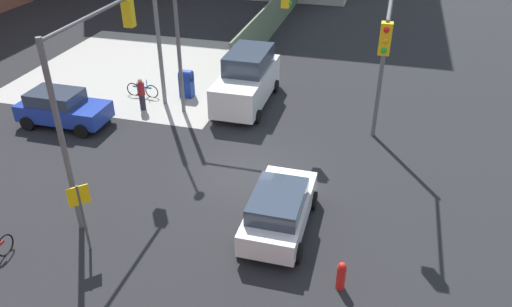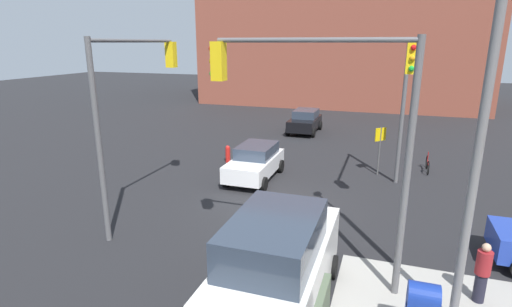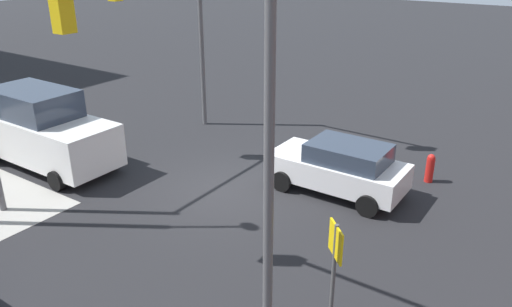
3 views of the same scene
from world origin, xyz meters
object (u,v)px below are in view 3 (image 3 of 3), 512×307
van_white_delivery (43,129)px  traffic_signal_se_corner (239,15)px  traffic_signal_ne_corner (39,37)px  coupe_white (340,167)px  fire_hydrant (430,168)px  traffic_signal_nw_corner (175,90)px

van_white_delivery → traffic_signal_se_corner: bearing=-119.9°
traffic_signal_ne_corner → coupe_white: 9.44m
traffic_signal_se_corner → coupe_white: traffic_signal_se_corner is taller
traffic_signal_se_corner → fire_hydrant: size_ratio=6.91×
traffic_signal_nw_corner → van_white_delivery: bearing=-17.2°
traffic_signal_nw_corner → fire_hydrant: traffic_signal_nw_corner is taller
traffic_signal_se_corner → van_white_delivery: bearing=60.1°
coupe_white → traffic_signal_ne_corner: bearing=30.8°
traffic_signal_se_corner → fire_hydrant: traffic_signal_se_corner is taller
traffic_signal_se_corner → van_white_delivery: 7.99m
traffic_signal_ne_corner → coupe_white: (-7.43, -4.43, -3.77)m
traffic_signal_nw_corner → coupe_white: bearing=-93.9°
traffic_signal_nw_corner → coupe_white: traffic_signal_nw_corner is taller
traffic_signal_nw_corner → coupe_white: 7.46m
fire_hydrant → traffic_signal_nw_corner: bearing=73.9°
traffic_signal_se_corner → traffic_signal_ne_corner: same height
fire_hydrant → coupe_white: size_ratio=0.23×
fire_hydrant → van_white_delivery: size_ratio=0.17×
traffic_signal_ne_corner → coupe_white: size_ratio=1.59×
traffic_signal_ne_corner → fire_hydrant: 12.35m
fire_hydrant → coupe_white: coupe_white is taller
coupe_white → van_white_delivery: size_ratio=0.76×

